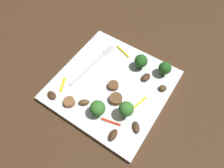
% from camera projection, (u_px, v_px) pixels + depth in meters
% --- Properties ---
extents(ground_plane, '(1.40, 1.40, 0.00)m').
position_uv_depth(ground_plane, '(112.00, 87.00, 0.58)').
color(ground_plane, '#422B19').
extents(plate, '(0.30, 0.30, 0.02)m').
position_uv_depth(plate, '(112.00, 86.00, 0.57)').
color(plate, white).
rests_on(plate, ground_plane).
extents(fork, '(0.18, 0.03, 0.00)m').
position_uv_depth(fork, '(96.00, 62.00, 0.60)').
color(fork, silver).
rests_on(fork, plate).
extents(broccoli_floret_0, '(0.03, 0.03, 0.05)m').
position_uv_depth(broccoli_floret_0, '(165.00, 68.00, 0.56)').
color(broccoli_floret_0, '#296420').
rests_on(broccoli_floret_0, plate).
extents(broccoli_floret_1, '(0.04, 0.04, 0.05)m').
position_uv_depth(broccoli_floret_1, '(98.00, 108.00, 0.50)').
color(broccoli_floret_1, '#408630').
rests_on(broccoli_floret_1, plate).
extents(broccoli_floret_2, '(0.04, 0.04, 0.06)m').
position_uv_depth(broccoli_floret_2, '(126.00, 109.00, 0.49)').
color(broccoli_floret_2, '#408630').
rests_on(broccoli_floret_2, plate).
extents(broccoli_floret_3, '(0.04, 0.04, 0.05)m').
position_uv_depth(broccoli_floret_3, '(141.00, 61.00, 0.57)').
color(broccoli_floret_3, '#296420').
rests_on(broccoli_floret_3, plate).
extents(sausage_slice_0, '(0.04, 0.04, 0.01)m').
position_uv_depth(sausage_slice_0, '(113.00, 86.00, 0.55)').
color(sausage_slice_0, brown).
rests_on(sausage_slice_0, plate).
extents(sausage_slice_1, '(0.04, 0.04, 0.02)m').
position_uv_depth(sausage_slice_1, '(116.00, 99.00, 0.53)').
color(sausage_slice_1, brown).
rests_on(sausage_slice_1, plate).
extents(sausage_slice_2, '(0.04, 0.04, 0.01)m').
position_uv_depth(sausage_slice_2, '(69.00, 102.00, 0.53)').
color(sausage_slice_2, brown).
rests_on(sausage_slice_2, plate).
extents(mushroom_0, '(0.03, 0.03, 0.01)m').
position_uv_depth(mushroom_0, '(136.00, 127.00, 0.50)').
color(mushroom_0, '#422B19').
rests_on(mushroom_0, plate).
extents(mushroom_1, '(0.03, 0.03, 0.01)m').
position_uv_depth(mushroom_1, '(52.00, 95.00, 0.54)').
color(mushroom_1, '#422B19').
rests_on(mushroom_1, plate).
extents(mushroom_2, '(0.03, 0.02, 0.01)m').
position_uv_depth(mushroom_2, '(113.00, 135.00, 0.48)').
color(mushroom_2, '#422B19').
rests_on(mushroom_2, plate).
extents(mushroom_3, '(0.03, 0.03, 0.01)m').
position_uv_depth(mushroom_3, '(146.00, 77.00, 0.57)').
color(mushroom_3, '#422B19').
rests_on(mushroom_3, plate).
extents(mushroom_4, '(0.03, 0.03, 0.01)m').
position_uv_depth(mushroom_4, '(163.00, 88.00, 0.55)').
color(mushroom_4, '#4C331E').
rests_on(mushroom_4, plate).
extents(mushroom_5, '(0.03, 0.03, 0.01)m').
position_uv_depth(mushroom_5, '(84.00, 102.00, 0.53)').
color(mushroom_5, brown).
rests_on(mushroom_5, plate).
extents(pepper_strip_0, '(0.02, 0.05, 0.00)m').
position_uv_depth(pepper_strip_0, '(111.00, 122.00, 0.50)').
color(pepper_strip_0, red).
rests_on(pepper_strip_0, plate).
extents(pepper_strip_1, '(0.02, 0.05, 0.00)m').
position_uv_depth(pepper_strip_1, '(123.00, 51.00, 0.62)').
color(pepper_strip_1, yellow).
rests_on(pepper_strip_1, plate).
extents(pepper_strip_2, '(0.06, 0.02, 0.00)m').
position_uv_depth(pepper_strip_2, '(138.00, 104.00, 0.53)').
color(pepper_strip_2, yellow).
rests_on(pepper_strip_2, plate).
extents(pepper_strip_3, '(0.04, 0.02, 0.00)m').
position_uv_depth(pepper_strip_3, '(63.00, 85.00, 0.56)').
color(pepper_strip_3, yellow).
rests_on(pepper_strip_3, plate).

